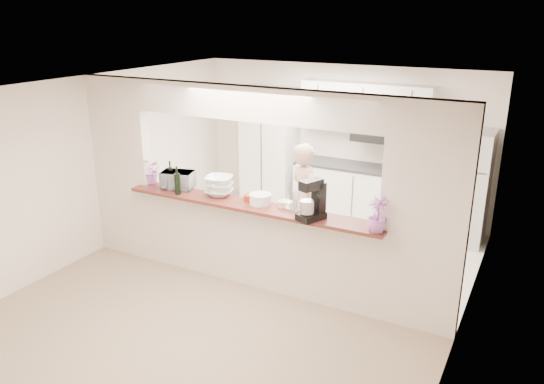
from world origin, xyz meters
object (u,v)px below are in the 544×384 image
Objects in this scene: toaster_oven at (178,180)px; stand_mixer at (312,202)px; person at (305,200)px; refrigerator at (462,187)px.

stand_mixer is at bearing -21.27° from toaster_oven.
stand_mixer is at bearing 155.34° from person.
refrigerator is at bearing -102.87° from person.
refrigerator is 4.13× the size of toaster_oven.
refrigerator is 2.40m from person.
toaster_oven is 2.02m from stand_mixer.
refrigerator is 3.65× the size of stand_mixer.
toaster_oven is 0.26× the size of person.
person is (-1.85, -1.52, -0.04)m from refrigerator.
stand_mixer is 0.29× the size of person.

